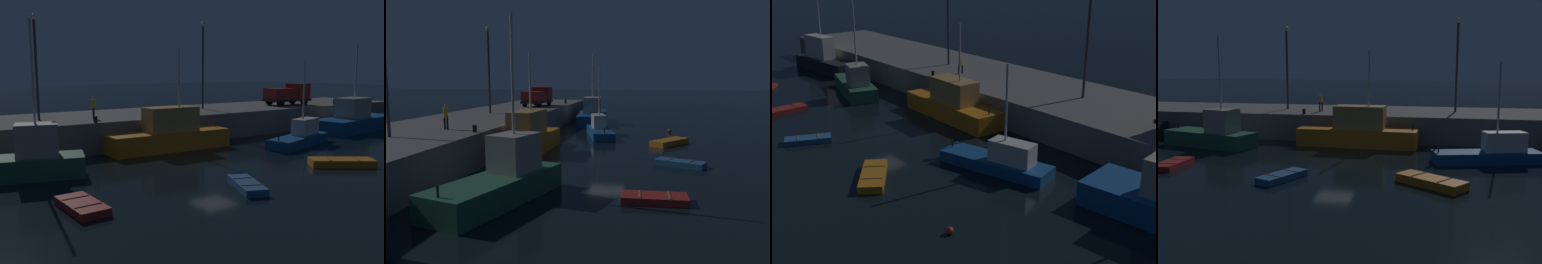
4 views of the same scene
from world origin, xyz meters
The scene contains 15 objects.
ground_plane centered at (0.00, 0.00, 0.00)m, with size 320.00×320.00×0.00m, color black.
pier_quay centered at (0.00, 12.35, 1.15)m, with size 66.33×9.59×2.30m.
fishing_boat_blue centered at (21.51, 4.42, 1.07)m, with size 11.43×4.76×8.72m.
fishing_boat_white centered at (-11.01, 3.69, 1.00)m, with size 8.22×4.54×8.85m.
fishing_boat_orange centered at (0.54, 6.26, 1.19)m, with size 9.78×2.89×7.73m.
fishing_boat_grey centered at (10.53, 2.00, 0.71)m, with size 7.51×3.78×6.81m.
rowboat_white_mid centered at (-1.84, -5.12, 0.19)m, with size 2.32×3.41×0.41m.
dinghy_red_small centered at (-9.96, -3.46, 0.18)m, with size 1.51×3.16×0.40m.
rowboat_blue_far centered at (6.63, -4.72, 0.23)m, with size 4.06×3.45×0.51m.
lamp_post_west centered at (-7.56, 12.15, 6.92)m, with size 0.44×0.44×7.91m.
lamp_post_east centered at (8.40, 12.68, 7.18)m, with size 0.44×0.44×8.40m.
utility_truck centered at (18.66, 10.87, 3.50)m, with size 5.42×2.68×2.32m.
dockworker centered at (-3.79, 10.57, 3.28)m, with size 0.42×0.42×1.72m.
bollard_west centered at (-4.64, 8.08, 2.53)m, with size 0.28×0.28×0.46m, color black.
bollard_east centered at (23.56, 8.44, 2.61)m, with size 0.28×0.28×0.61m, color black.
Camera 1 is at (-15.93, -20.44, 5.98)m, focal length 38.76 mm.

